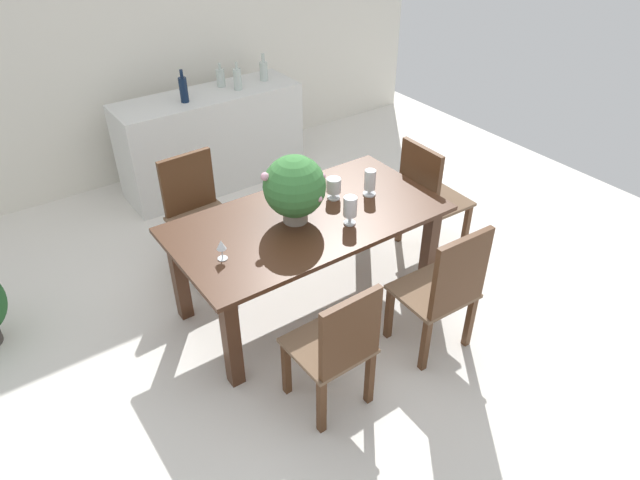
{
  "coord_description": "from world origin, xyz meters",
  "views": [
    {
      "loc": [
        -1.85,
        -2.85,
        2.85
      ],
      "look_at": [
        0.09,
        -0.12,
        0.53
      ],
      "focal_mm": 32.0,
      "sensor_mm": 36.0,
      "label": 1
    }
  ],
  "objects_px": {
    "dining_table": "(308,231)",
    "wine_bottle_clear": "(264,70)",
    "crystal_vase_right": "(370,181)",
    "wine_bottle_tall": "(184,89)",
    "kitchen_counter": "(212,140)",
    "wine_glass": "(221,246)",
    "flower_centerpiece": "(295,187)",
    "chair_foot_end": "(427,194)",
    "chair_far_left": "(196,207)",
    "crystal_vase_left": "(350,208)",
    "wine_bottle_dark": "(221,78)",
    "wine_bottle_green": "(237,79)",
    "crystal_vase_center_near": "(334,187)",
    "chair_near_right": "(446,288)",
    "chair_near_left": "(338,346)"
  },
  "relations": [
    {
      "from": "dining_table",
      "to": "wine_bottle_clear",
      "type": "distance_m",
      "value": 2.31
    },
    {
      "from": "crystal_vase_right",
      "to": "wine_bottle_tall",
      "type": "distance_m",
      "value": 2.08
    },
    {
      "from": "kitchen_counter",
      "to": "wine_bottle_tall",
      "type": "relative_size",
      "value": 6.0
    },
    {
      "from": "wine_glass",
      "to": "wine_bottle_clear",
      "type": "height_order",
      "value": "wine_bottle_clear"
    },
    {
      "from": "flower_centerpiece",
      "to": "wine_glass",
      "type": "height_order",
      "value": "flower_centerpiece"
    },
    {
      "from": "chair_foot_end",
      "to": "wine_bottle_clear",
      "type": "bearing_deg",
      "value": 8.86
    },
    {
      "from": "dining_table",
      "to": "chair_far_left",
      "type": "xyz_separation_m",
      "value": [
        -0.43,
        0.93,
        -0.11
      ]
    },
    {
      "from": "chair_far_left",
      "to": "wine_bottle_tall",
      "type": "xyz_separation_m",
      "value": [
        0.45,
        1.07,
        0.54
      ]
    },
    {
      "from": "dining_table",
      "to": "wine_bottle_clear",
      "type": "relative_size",
      "value": 7.26
    },
    {
      "from": "chair_far_left",
      "to": "crystal_vase_right",
      "type": "distance_m",
      "value": 1.39
    },
    {
      "from": "crystal_vase_left",
      "to": "wine_bottle_clear",
      "type": "bearing_deg",
      "value": 72.76
    },
    {
      "from": "chair_far_left",
      "to": "wine_bottle_dark",
      "type": "bearing_deg",
      "value": 51.43
    },
    {
      "from": "wine_bottle_green",
      "to": "wine_bottle_dark",
      "type": "bearing_deg",
      "value": 118.04
    },
    {
      "from": "crystal_vase_left",
      "to": "crystal_vase_center_near",
      "type": "distance_m",
      "value": 0.35
    },
    {
      "from": "wine_bottle_dark",
      "to": "crystal_vase_left",
      "type": "bearing_deg",
      "value": -96.93
    },
    {
      "from": "chair_foot_end",
      "to": "crystal_vase_right",
      "type": "distance_m",
      "value": 0.7
    },
    {
      "from": "chair_near_right",
      "to": "crystal_vase_left",
      "type": "height_order",
      "value": "chair_near_right"
    },
    {
      "from": "crystal_vase_left",
      "to": "wine_bottle_green",
      "type": "xyz_separation_m",
      "value": [
        0.38,
        2.23,
        0.17
      ]
    },
    {
      "from": "chair_far_left",
      "to": "chair_near_left",
      "type": "distance_m",
      "value": 1.85
    },
    {
      "from": "chair_far_left",
      "to": "flower_centerpiece",
      "type": "xyz_separation_m",
      "value": [
        0.34,
        -0.91,
        0.49
      ]
    },
    {
      "from": "crystal_vase_center_near",
      "to": "crystal_vase_left",
      "type": "bearing_deg",
      "value": -108.65
    },
    {
      "from": "chair_near_right",
      "to": "wine_bottle_green",
      "type": "bearing_deg",
      "value": -91.04
    },
    {
      "from": "chair_foot_end",
      "to": "wine_bottle_green",
      "type": "height_order",
      "value": "wine_bottle_green"
    },
    {
      "from": "crystal_vase_center_near",
      "to": "chair_near_right",
      "type": "bearing_deg",
      "value": -82.96
    },
    {
      "from": "crystal_vase_left",
      "to": "wine_bottle_green",
      "type": "height_order",
      "value": "wine_bottle_green"
    },
    {
      "from": "chair_foot_end",
      "to": "crystal_vase_left",
      "type": "bearing_deg",
      "value": 104.95
    },
    {
      "from": "chair_far_left",
      "to": "flower_centerpiece",
      "type": "height_order",
      "value": "flower_centerpiece"
    },
    {
      "from": "chair_foot_end",
      "to": "wine_bottle_dark",
      "type": "bearing_deg",
      "value": 19.27
    },
    {
      "from": "chair_near_left",
      "to": "crystal_vase_left",
      "type": "relative_size",
      "value": 4.54
    },
    {
      "from": "chair_near_left",
      "to": "wine_glass",
      "type": "height_order",
      "value": "chair_near_left"
    },
    {
      "from": "crystal_vase_center_near",
      "to": "wine_bottle_green",
      "type": "bearing_deg",
      "value": 81.87
    },
    {
      "from": "wine_glass",
      "to": "crystal_vase_left",
      "type": "bearing_deg",
      "value": -8.83
    },
    {
      "from": "wine_bottle_clear",
      "to": "flower_centerpiece",
      "type": "bearing_deg",
      "value": -115.7
    },
    {
      "from": "kitchen_counter",
      "to": "wine_glass",
      "type": "bearing_deg",
      "value": -114.2
    },
    {
      "from": "crystal_vase_center_near",
      "to": "wine_bottle_dark",
      "type": "distance_m",
      "value": 2.09
    },
    {
      "from": "chair_near_right",
      "to": "crystal_vase_center_near",
      "type": "xyz_separation_m",
      "value": [
        -0.13,
        1.03,
        0.3
      ]
    },
    {
      "from": "crystal_vase_right",
      "to": "wine_bottle_tall",
      "type": "relative_size",
      "value": 0.67
    },
    {
      "from": "chair_foot_end",
      "to": "crystal_vase_center_near",
      "type": "distance_m",
      "value": 0.93
    },
    {
      "from": "chair_foot_end",
      "to": "crystal_vase_center_near",
      "type": "relative_size",
      "value": 6.15
    },
    {
      "from": "dining_table",
      "to": "wine_glass",
      "type": "relative_size",
      "value": 13.84
    },
    {
      "from": "chair_near_left",
      "to": "wine_bottle_clear",
      "type": "relative_size",
      "value": 3.55
    },
    {
      "from": "wine_bottle_dark",
      "to": "chair_near_right",
      "type": "bearing_deg",
      "value": -90.98
    },
    {
      "from": "crystal_vase_left",
      "to": "wine_bottle_clear",
      "type": "height_order",
      "value": "wine_bottle_clear"
    },
    {
      "from": "dining_table",
      "to": "kitchen_counter",
      "type": "height_order",
      "value": "kitchen_counter"
    },
    {
      "from": "kitchen_counter",
      "to": "dining_table",
      "type": "bearing_deg",
      "value": -97.42
    },
    {
      "from": "chair_near_right",
      "to": "crystal_vase_right",
      "type": "bearing_deg",
      "value": -95.39
    },
    {
      "from": "chair_near_left",
      "to": "crystal_vase_left",
      "type": "distance_m",
      "value": 0.99
    },
    {
      "from": "flower_centerpiece",
      "to": "crystal_vase_center_near",
      "type": "relative_size",
      "value": 2.99
    },
    {
      "from": "flower_centerpiece",
      "to": "crystal_vase_left",
      "type": "height_order",
      "value": "flower_centerpiece"
    },
    {
      "from": "crystal_vase_left",
      "to": "dining_table",
      "type": "bearing_deg",
      "value": 128.73
    }
  ]
}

